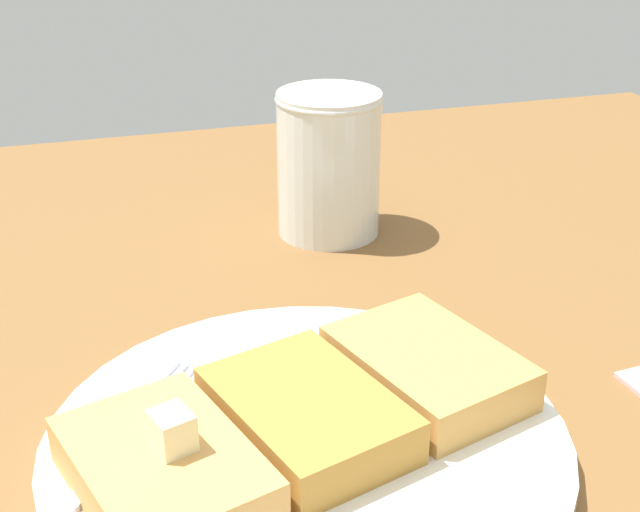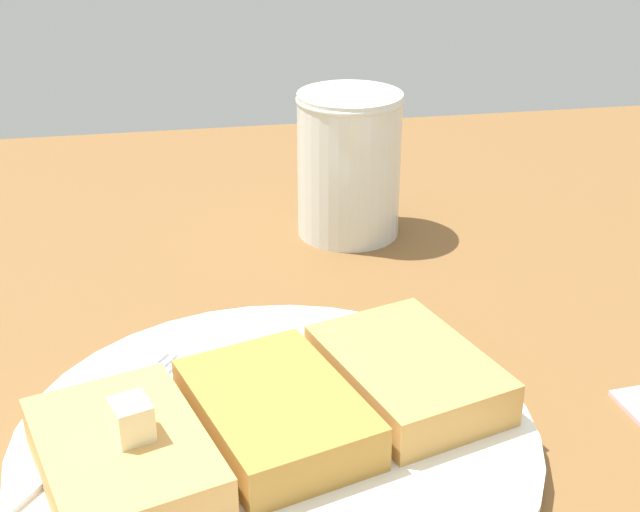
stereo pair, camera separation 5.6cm
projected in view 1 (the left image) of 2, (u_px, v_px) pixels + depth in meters
plate at (307, 443)px, 44.78cm from camera, size 26.44×26.44×1.27cm
toast_slice_left at (163, 471)px, 40.19cm from camera, size 9.90×11.94×2.43cm
toast_slice_middle at (307, 415)px, 44.01cm from camera, size 9.90×11.94×2.43cm
toast_slice_right at (427, 368)px, 47.83cm from camera, size 9.90×11.94×2.43cm
butter_pat_primary at (172, 431)px, 39.37cm from camera, size 2.16×2.28×1.84cm
fork at (130, 437)px, 44.06cm from camera, size 10.41×13.89×0.36cm
syrup_jar at (329, 169)px, 67.80cm from camera, size 8.04×8.04×11.10cm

